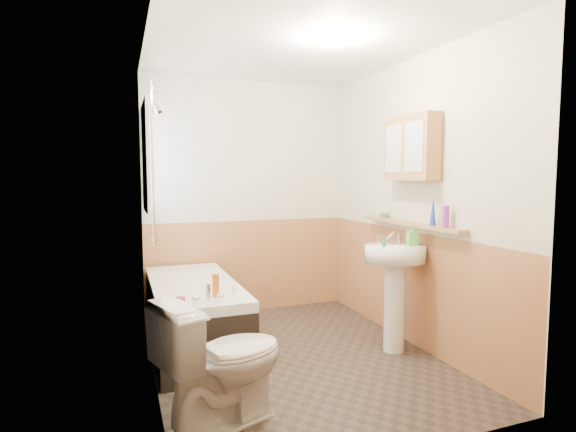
# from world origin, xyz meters

# --- Properties ---
(floor) EXTENTS (2.80, 2.80, 0.00)m
(floor) POSITION_xyz_m (0.00, 0.00, 0.00)
(floor) COLOR #2A231E
(floor) RESTS_ON ground
(ceiling) EXTENTS (2.80, 2.80, 0.00)m
(ceiling) POSITION_xyz_m (0.00, 0.00, 2.50)
(ceiling) COLOR white
(ceiling) RESTS_ON ground
(wall_back) EXTENTS (2.20, 0.02, 2.50)m
(wall_back) POSITION_xyz_m (0.00, 1.41, 1.25)
(wall_back) COLOR beige
(wall_back) RESTS_ON ground
(wall_front) EXTENTS (2.20, 0.02, 2.50)m
(wall_front) POSITION_xyz_m (0.00, -1.41, 1.25)
(wall_front) COLOR beige
(wall_front) RESTS_ON ground
(wall_left) EXTENTS (0.02, 2.80, 2.50)m
(wall_left) POSITION_xyz_m (-1.11, 0.00, 1.25)
(wall_left) COLOR beige
(wall_left) RESTS_ON ground
(wall_right) EXTENTS (0.02, 2.80, 2.50)m
(wall_right) POSITION_xyz_m (1.11, 0.00, 1.25)
(wall_right) COLOR beige
(wall_right) RESTS_ON ground
(wainscot_right) EXTENTS (0.01, 2.80, 1.00)m
(wainscot_right) POSITION_xyz_m (1.09, 0.00, 0.50)
(wainscot_right) COLOR #BB7D4C
(wainscot_right) RESTS_ON wall_right
(wainscot_front) EXTENTS (2.20, 0.01, 1.00)m
(wainscot_front) POSITION_xyz_m (0.00, -1.39, 0.50)
(wainscot_front) COLOR #BB7D4C
(wainscot_front) RESTS_ON wall_front
(wainscot_back) EXTENTS (2.20, 0.01, 1.00)m
(wainscot_back) POSITION_xyz_m (0.00, 1.39, 0.50)
(wainscot_back) COLOR #BB7D4C
(wainscot_back) RESTS_ON wall_back
(tile_cladding_left) EXTENTS (0.01, 2.80, 2.50)m
(tile_cladding_left) POSITION_xyz_m (-1.09, 0.00, 1.25)
(tile_cladding_left) COLOR white
(tile_cladding_left) RESTS_ON wall_left
(tile_return_back) EXTENTS (0.75, 0.01, 1.50)m
(tile_return_back) POSITION_xyz_m (-0.73, 1.39, 1.75)
(tile_return_back) COLOR white
(tile_return_back) RESTS_ON wall_back
(window) EXTENTS (0.03, 0.79, 0.99)m
(window) POSITION_xyz_m (-1.06, 0.95, 1.65)
(window) COLOR white
(window) RESTS_ON wall_left
(bathtub) EXTENTS (0.70, 1.60, 0.71)m
(bathtub) POSITION_xyz_m (-0.73, 0.53, 0.30)
(bathtub) COLOR black
(bathtub) RESTS_ON floor
(shower_riser) EXTENTS (0.11, 0.09, 1.32)m
(shower_riser) POSITION_xyz_m (-1.04, 0.44, 1.68)
(shower_riser) COLOR silver
(shower_riser) RESTS_ON wall_left
(toilet) EXTENTS (0.89, 0.67, 0.77)m
(toilet) POSITION_xyz_m (-0.76, -0.78, 0.38)
(toilet) COLOR white
(toilet) RESTS_ON floor
(sink) EXTENTS (0.53, 0.43, 1.02)m
(sink) POSITION_xyz_m (0.84, -0.17, 0.65)
(sink) COLOR white
(sink) RESTS_ON floor
(pine_shelf) EXTENTS (0.10, 1.30, 0.03)m
(pine_shelf) POSITION_xyz_m (1.04, -0.08, 1.07)
(pine_shelf) COLOR #BB7D4C
(pine_shelf) RESTS_ON wall_right
(medicine_cabinet) EXTENTS (0.15, 0.60, 0.54)m
(medicine_cabinet) POSITION_xyz_m (1.01, -0.11, 1.72)
(medicine_cabinet) COLOR #BB7D4C
(medicine_cabinet) RESTS_ON wall_right
(foam_can) EXTENTS (0.06, 0.06, 0.17)m
(foam_can) POSITION_xyz_m (1.04, -0.53, 1.17)
(foam_can) COLOR purple
(foam_can) RESTS_ON pine_shelf
(green_bottle) EXTENTS (0.06, 0.06, 0.25)m
(green_bottle) POSITION_xyz_m (1.04, -0.38, 1.21)
(green_bottle) COLOR #19339E
(green_bottle) RESTS_ON pine_shelf
(black_jar) EXTENTS (0.09, 0.09, 0.05)m
(black_jar) POSITION_xyz_m (1.04, 0.33, 1.11)
(black_jar) COLOR #388447
(black_jar) RESTS_ON pine_shelf
(soap_bottle) EXTENTS (0.12, 0.19, 0.08)m
(soap_bottle) POSITION_xyz_m (0.96, -0.23, 0.95)
(soap_bottle) COLOR #59C647
(soap_bottle) RESTS_ON sink
(clear_bottle) EXTENTS (0.04, 0.04, 0.09)m
(clear_bottle) POSITION_xyz_m (0.69, -0.23, 0.95)
(clear_bottle) COLOR #388447
(clear_bottle) RESTS_ON sink
(blue_gel) EXTENTS (0.06, 0.05, 0.17)m
(blue_gel) POSITION_xyz_m (-0.65, -0.03, 0.66)
(blue_gel) COLOR orange
(blue_gel) RESTS_ON bathtub
(cream_jar) EXTENTS (0.07, 0.07, 0.04)m
(cream_jar) POSITION_xyz_m (-0.92, -0.10, 0.59)
(cream_jar) COLOR maroon
(cream_jar) RESTS_ON bathtub
(orange_bottle) EXTENTS (0.03, 0.03, 0.08)m
(orange_bottle) POSITION_xyz_m (-0.50, 0.02, 0.61)
(orange_bottle) COLOR silver
(orange_bottle) RESTS_ON bathtub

